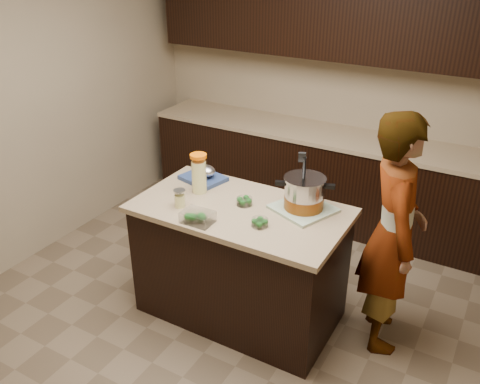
# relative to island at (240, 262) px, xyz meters

# --- Properties ---
(ground_plane) EXTENTS (4.00, 4.00, 0.00)m
(ground_plane) POSITION_rel_island_xyz_m (0.00, 0.00, -0.45)
(ground_plane) COLOR brown
(ground_plane) RESTS_ON ground
(room_shell) EXTENTS (4.04, 4.04, 2.72)m
(room_shell) POSITION_rel_island_xyz_m (0.00, 0.00, 1.26)
(room_shell) COLOR tan
(room_shell) RESTS_ON ground
(back_cabinets) EXTENTS (3.60, 0.63, 2.33)m
(back_cabinets) POSITION_rel_island_xyz_m (0.00, 1.74, 0.49)
(back_cabinets) COLOR black
(back_cabinets) RESTS_ON ground
(island) EXTENTS (1.46, 0.81, 0.90)m
(island) POSITION_rel_island_xyz_m (0.00, 0.00, 0.00)
(island) COLOR black
(island) RESTS_ON ground
(dish_towel) EXTENTS (0.47, 0.47, 0.02)m
(dish_towel) POSITION_rel_island_xyz_m (0.39, 0.19, 0.46)
(dish_towel) COLOR #5D885B
(dish_towel) RESTS_ON island
(stock_pot) EXTENTS (0.38, 0.37, 0.40)m
(stock_pot) POSITION_rel_island_xyz_m (0.39, 0.19, 0.56)
(stock_pot) COLOR #B7B7BC
(stock_pot) RESTS_ON dish_towel
(lemonade_pitcher) EXTENTS (0.15, 0.15, 0.29)m
(lemonade_pitcher) POSITION_rel_island_xyz_m (-0.38, 0.07, 0.58)
(lemonade_pitcher) COLOR #F0EC92
(lemonade_pitcher) RESTS_ON island
(mason_jar) EXTENTS (0.10, 0.10, 0.13)m
(mason_jar) POSITION_rel_island_xyz_m (-0.36, -0.19, 0.51)
(mason_jar) COLOR #F0EC92
(mason_jar) RESTS_ON island
(broccoli_tub_left) EXTENTS (0.13, 0.13, 0.05)m
(broccoli_tub_left) POSITION_rel_island_xyz_m (0.01, 0.05, 0.47)
(broccoli_tub_left) COLOR silver
(broccoli_tub_left) RESTS_ON island
(broccoli_tub_right) EXTENTS (0.12, 0.12, 0.05)m
(broccoli_tub_right) POSITION_rel_island_xyz_m (0.23, -0.15, 0.47)
(broccoli_tub_right) COLOR silver
(broccoli_tub_right) RESTS_ON island
(broccoli_tub_rect) EXTENTS (0.21, 0.15, 0.07)m
(broccoli_tub_rect) POSITION_rel_island_xyz_m (-0.14, -0.31, 0.48)
(broccoli_tub_rect) COLOR silver
(broccoli_tub_rect) RESTS_ON island
(blue_tray) EXTENTS (0.36, 0.32, 0.12)m
(blue_tray) POSITION_rel_island_xyz_m (-0.45, 0.24, 0.49)
(blue_tray) COLOR navy
(blue_tray) RESTS_ON island
(person) EXTENTS (0.60, 0.71, 1.67)m
(person) POSITION_rel_island_xyz_m (0.98, 0.28, 0.38)
(person) COLOR gray
(person) RESTS_ON ground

